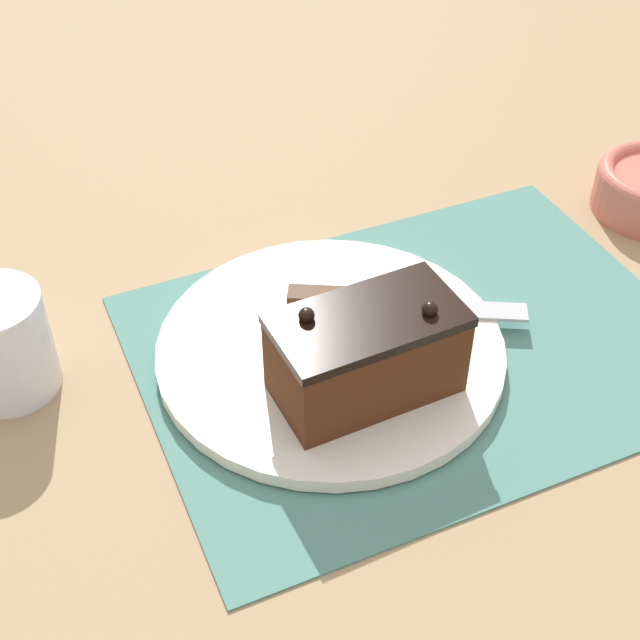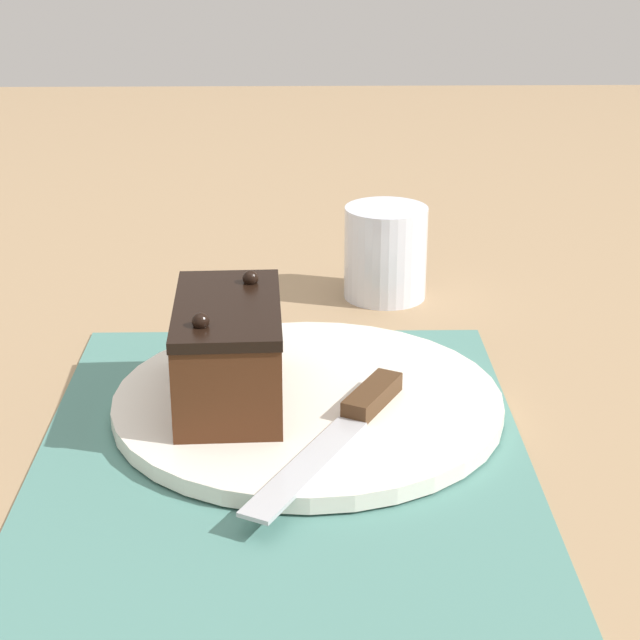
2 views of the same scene
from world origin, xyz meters
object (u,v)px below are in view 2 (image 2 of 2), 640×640
at_px(cake_plate, 308,402).
at_px(chocolate_cake, 229,351).
at_px(serving_knife, 352,418).
at_px(drinking_glass, 385,253).

distance_m(cake_plate, chocolate_cake, 0.07).
xyz_separation_m(serving_knife, drinking_glass, (0.30, -0.05, 0.02)).
bearing_deg(cake_plate, serving_knife, -147.18).
bearing_deg(serving_knife, drinking_glass, -70.82).
distance_m(chocolate_cake, serving_knife, 0.10).
xyz_separation_m(chocolate_cake, drinking_glass, (0.25, -0.13, -0.01)).
xyz_separation_m(cake_plate, drinking_glass, (0.25, -0.08, 0.03)).
xyz_separation_m(chocolate_cake, serving_knife, (-0.04, -0.09, -0.03)).
height_order(chocolate_cake, drinking_glass, chocolate_cake).
relative_size(chocolate_cake, drinking_glass, 1.64).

